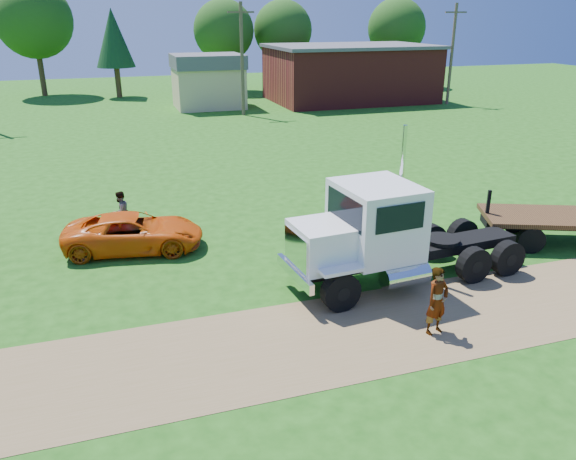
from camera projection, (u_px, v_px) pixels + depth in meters
name	position (u px, v px, depth m)	size (l,w,h in m)	color
ground	(339.00, 335.00, 15.12)	(140.00, 140.00, 0.00)	#1B4C10
dirt_track	(339.00, 335.00, 15.12)	(120.00, 4.20, 0.01)	brown
white_semi_tractor	(378.00, 235.00, 17.45)	(8.24, 3.30, 4.90)	black
orange_pickup	(134.00, 232.00, 20.34)	(2.27, 4.92, 1.37)	#DB520A
spectator_a	(437.00, 301.00, 14.92)	(0.70, 0.46, 1.92)	#999999
spectator_b	(121.00, 212.00, 21.99)	(0.81, 0.63, 1.67)	#999999
brick_building	(350.00, 73.00, 54.83)	(15.40, 10.40, 5.30)	maroon
tan_shed	(208.00, 80.00, 50.86)	(6.20, 5.40, 4.70)	tan
utility_poles	(242.00, 57.00, 46.18)	(42.20, 0.28, 9.00)	brown
tree_row	(173.00, 29.00, 58.70)	(58.14, 11.11, 11.31)	#362316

